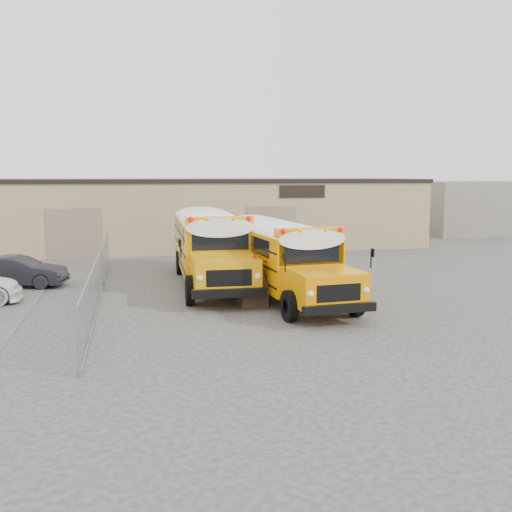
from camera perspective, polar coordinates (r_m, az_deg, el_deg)
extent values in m
plane|color=#312F2D|center=(21.17, 0.71, -5.39)|extent=(120.00, 120.00, 0.00)
cube|color=tan|center=(40.41, -5.66, 4.25)|extent=(30.00, 10.00, 4.50)
cube|color=black|center=(40.33, -5.71, 7.51)|extent=(30.20, 10.20, 0.25)
cube|color=black|center=(36.63, 4.65, 6.45)|extent=(3.00, 0.08, 0.80)
cube|color=#7E765A|center=(35.37, -17.67, 2.14)|extent=(3.20, 0.08, 3.00)
cube|color=#7E765A|center=(36.25, 1.58, 2.66)|extent=(3.20, 0.08, 3.00)
cylinder|color=gray|center=(14.69, -17.33, -8.22)|extent=(0.07, 0.07, 1.80)
cylinder|color=gray|center=(17.59, -16.49, -5.51)|extent=(0.07, 0.07, 1.80)
cylinder|color=gray|center=(20.51, -15.89, -3.57)|extent=(0.07, 0.07, 1.80)
cylinder|color=gray|center=(23.45, -15.44, -2.11)|extent=(0.07, 0.07, 1.80)
cylinder|color=gray|center=(26.41, -15.09, -0.98)|extent=(0.07, 0.07, 1.80)
cylinder|color=gray|center=(29.37, -14.81, -0.07)|extent=(0.07, 0.07, 1.80)
cylinder|color=gray|center=(32.34, -14.59, 0.67)|extent=(0.07, 0.07, 1.80)
cylinder|color=gray|center=(23.32, -15.52, 0.02)|extent=(0.05, 18.00, 0.05)
cylinder|color=gray|center=(23.61, -15.36, -4.14)|extent=(0.05, 18.00, 0.05)
cube|color=gray|center=(23.45, -15.44, -2.11)|extent=(0.02, 18.00, 1.70)
cube|color=gray|center=(52.61, 20.81, 4.59)|extent=(10.00, 8.00, 4.40)
cube|color=orange|center=(33.74, -5.89, 2.59)|extent=(3.01, 8.55, 2.29)
cube|color=orange|center=(28.39, -4.94, 0.55)|extent=(2.52, 2.52, 1.28)
cube|color=black|center=(29.50, -5.21, 3.07)|extent=(2.29, 0.13, 0.84)
cube|color=white|center=(33.64, -5.93, 4.82)|extent=(3.02, 8.64, 0.45)
cube|color=orange|center=(29.70, -5.28, 4.46)|extent=(2.75, 0.63, 0.40)
sphere|color=#E50705|center=(29.35, -7.52, 4.64)|extent=(0.22, 0.22, 0.22)
sphere|color=#E50705|center=(29.57, -2.97, 4.73)|extent=(0.22, 0.22, 0.22)
sphere|color=orange|center=(29.39, -6.26, 4.67)|extent=(0.22, 0.22, 0.22)
sphere|color=orange|center=(29.49, -4.21, 4.71)|extent=(0.22, 0.22, 0.22)
cube|color=black|center=(27.16, -4.65, -0.87)|extent=(2.74, 0.32, 0.31)
cube|color=black|center=(38.12, -6.42, 1.69)|extent=(2.74, 0.30, 0.31)
cube|color=black|center=(33.75, -5.89, 2.45)|extent=(3.05, 8.39, 0.07)
cube|color=black|center=(34.02, -5.96, 3.72)|extent=(3.01, 7.22, 0.69)
cylinder|color=black|center=(28.50, -7.61, -0.76)|extent=(0.34, 1.17, 1.16)
cylinder|color=black|center=(28.76, -2.32, -0.62)|extent=(0.34, 1.17, 1.16)
cylinder|color=black|center=(35.47, -8.24, 0.96)|extent=(0.34, 1.17, 1.16)
cylinder|color=black|center=(35.68, -3.97, 1.07)|extent=(0.34, 1.17, 1.16)
cube|color=orange|center=(30.16, -1.85, 1.75)|extent=(3.25, 8.09, 2.13)
cube|color=orange|center=(25.38, 1.17, -0.51)|extent=(2.47, 2.47, 1.20)
cube|color=black|center=(26.34, 0.38, 2.14)|extent=(2.13, 0.24, 0.78)
cube|color=white|center=(30.05, -1.86, 4.07)|extent=(3.26, 8.17, 0.42)
cube|color=orange|center=(26.51, 0.23, 3.60)|extent=(2.58, 0.73, 0.37)
sphere|color=#E50705|center=(25.97, -1.92, 3.78)|extent=(0.21, 0.21, 0.21)
sphere|color=#E50705|center=(26.62, 2.63, 3.88)|extent=(0.21, 0.21, 0.21)
sphere|color=orange|center=(26.13, -0.65, 3.81)|extent=(0.21, 0.21, 0.21)
sphere|color=orange|center=(26.42, 1.40, 3.86)|extent=(0.21, 0.21, 0.21)
cube|color=black|center=(24.31, 2.07, -2.03)|extent=(2.56, 0.44, 0.29)
cube|color=black|center=(34.13, -3.61, 0.89)|extent=(2.56, 0.42, 0.29)
cube|color=black|center=(30.16, -1.85, 1.61)|extent=(3.28, 7.94, 0.06)
cube|color=black|center=(30.40, -2.01, 2.94)|extent=(3.18, 6.85, 0.64)
cylinder|color=black|center=(25.23, -1.59, -1.94)|extent=(0.38, 1.10, 1.08)
cylinder|color=black|center=(25.99, 3.68, -1.66)|extent=(0.38, 1.10, 1.08)
cylinder|color=black|center=(31.52, -4.77, 0.05)|extent=(0.38, 1.10, 1.08)
cylinder|color=black|center=(32.13, -0.45, 0.24)|extent=(0.38, 1.10, 1.08)
cylinder|color=#BF0505|center=(27.11, -3.96, 1.30)|extent=(0.08, 0.58, 0.58)
cube|color=black|center=(21.57, -0.36, -3.75)|extent=(1.08, 0.99, 1.01)
sphere|color=black|center=(21.48, -0.37, -2.56)|extent=(1.11, 1.11, 1.11)
imported|color=black|center=(27.39, -22.74, -1.45)|extent=(4.38, 2.14, 1.38)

